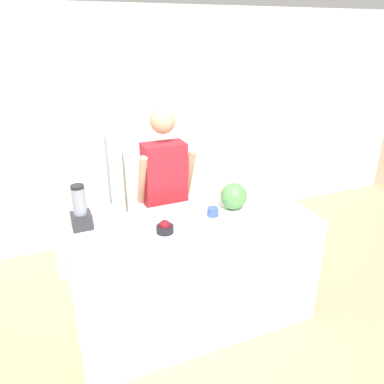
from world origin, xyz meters
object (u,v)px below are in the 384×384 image
Objects in this scene: refrigerator at (81,180)px; watermelon at (234,196)px; bowl_small_blue at (213,212)px; blender at (80,211)px; bowl_cherries at (165,228)px; person at (165,197)px; bowl_cream at (192,219)px.

refrigerator is 8.36× the size of watermelon.
blender is at bearing 167.86° from bowl_small_blue.
bowl_small_blue is at bearing 13.07° from bowl_cherries.
person reaches higher than bowl_cream.
refrigerator is 0.96m from person.
watermelon reaches higher than bowl_cream.
refrigerator is 1.67m from watermelon.
bowl_cherries is at bearing -109.73° from person.
person reaches higher than blender.
watermelon is at bearing -49.87° from refrigerator.
bowl_small_blue is 1.03m from blender.
watermelon is 2.43× the size of bowl_small_blue.
person is 7.75× the size of watermelon.
watermelon is 1.29× the size of bowl_cream.
refrigerator reaches higher than watermelon.
bowl_cream is at bearing -18.59° from blender.
person is at bearing 70.27° from bowl_cherries.
blender is (-1.21, 0.18, 0.02)m from watermelon.
bowl_cherries is at bearing -167.45° from bowl_cream.
bowl_small_blue is at bearing -12.14° from blender.
blender is at bearing 171.35° from watermelon.
refrigerator reaches higher than blender.
bowl_cherries is 0.65m from blender.
bowl_cherries is (-0.26, -0.73, 0.09)m from person.
refrigerator reaches higher than bowl_small_blue.
refrigerator is 1.50m from bowl_cream.
person is at bearing 123.66° from watermelon.
refrigerator is at bearing 106.46° from bowl_cherries.
bowl_cream is at bearing -168.73° from watermelon.
bowl_cream is at bearing -64.20° from refrigerator.
person is 4.94× the size of blender.
watermelon is at bearing 11.27° from bowl_cream.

